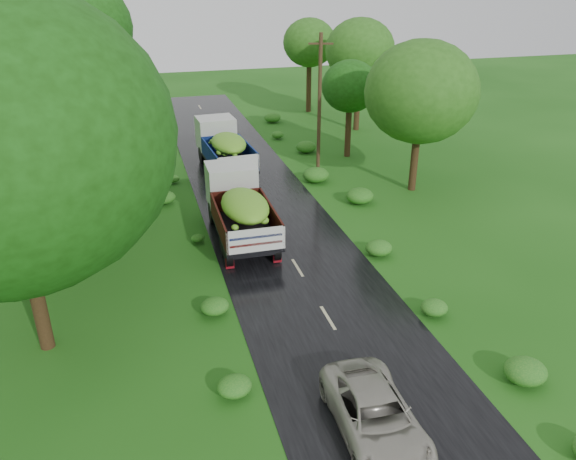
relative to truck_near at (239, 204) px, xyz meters
name	(u,v)px	position (x,y,z in m)	size (l,w,h in m)	color
ground	(371,388)	(1.76, -11.87, -1.66)	(120.00, 120.00, 0.00)	#194F11
road	(319,304)	(1.76, -6.87, -1.65)	(6.50, 80.00, 0.02)	black
road_lines	(312,291)	(1.76, -5.87, -1.64)	(0.12, 69.60, 0.00)	#BFB78C
truck_near	(239,204)	(0.00, 0.00, 0.00)	(2.56, 7.02, 2.94)	black
truck_far	(223,145)	(0.94, 9.93, -0.01)	(2.88, 7.10, 2.92)	black
car	(376,416)	(1.11, -13.63, -1.01)	(2.11, 4.57, 1.27)	#A7A194
utility_pole	(319,102)	(6.76, 8.31, 2.68)	(1.44, 0.55, 8.44)	#382616
trees_left	(48,72)	(-8.40, 7.92, 5.27)	(6.41, 34.96, 9.64)	black
trees_right	(361,67)	(11.27, 12.73, 3.97)	(6.23, 23.64, 7.63)	black
shrubs	(265,209)	(1.76, 2.13, -1.31)	(11.90, 44.00, 0.70)	#165F1A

